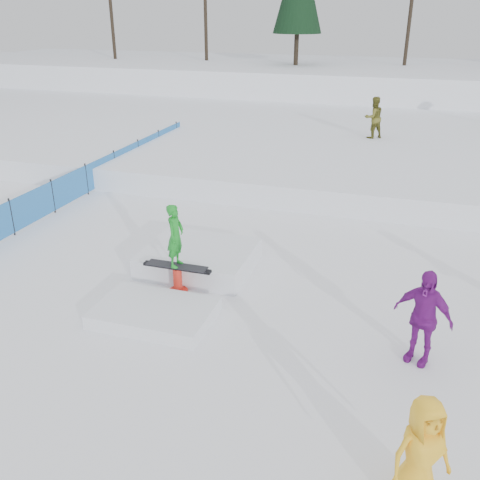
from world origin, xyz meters
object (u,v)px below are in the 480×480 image
(safety_fence, at_px, (87,179))
(spectator_purple, at_px, (423,317))
(walker_olive, at_px, (374,118))
(spectator_yellow, at_px, (421,454))
(jib_rail_feature, at_px, (188,269))

(safety_fence, bearing_deg, spectator_purple, -30.47)
(safety_fence, distance_m, spectator_purple, 12.77)
(walker_olive, xyz_separation_m, spectator_purple, (2.15, -14.79, -0.75))
(spectator_yellow, distance_m, jib_rail_feature, 7.12)
(safety_fence, height_order, jib_rail_feature, jib_rail_feature)
(safety_fence, xyz_separation_m, spectator_purple, (11.00, -6.47, 0.37))
(spectator_purple, distance_m, jib_rail_feature, 5.47)
(walker_olive, xyz_separation_m, jib_rail_feature, (-3.05, -13.20, -1.36))
(spectator_purple, relative_size, spectator_yellow, 1.10)
(walker_olive, bearing_deg, spectator_purple, 61.77)
(spectator_yellow, relative_size, jib_rail_feature, 0.38)
(spectator_yellow, bearing_deg, safety_fence, 106.26)
(spectator_purple, distance_m, spectator_yellow, 3.25)
(walker_olive, bearing_deg, spectator_yellow, 60.30)
(safety_fence, height_order, walker_olive, walker_olive)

